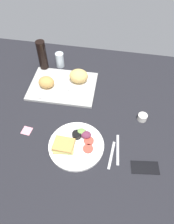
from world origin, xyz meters
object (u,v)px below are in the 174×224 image
object	(u,v)px
serving_tray	(63,86)
espresso_cup	(142,117)
soda_bottle	(42,56)
knife	(118,149)
cell_phone	(145,167)
fork	(112,155)
bread_plate_far	(79,78)
drinking_glass	(60,60)
plate_with_salad	(75,144)
sticky_note	(27,131)
bread_plate_near	(46,85)

from	to	relation	value
serving_tray	espresso_cup	xyz separation A→B (cm)	(54.79, -18.76, 1.20)
soda_bottle	serving_tray	bearing A→B (deg)	-41.88
soda_bottle	knife	distance (cm)	85.23
soda_bottle	cell_phone	size ratio (longest dim) A/B	1.61
fork	serving_tray	bearing A→B (deg)	44.48
bread_plate_far	knife	distance (cm)	57.44
knife	drinking_glass	bearing A→B (deg)	32.42
soda_bottle	plate_with_salad	bearing A→B (deg)	-58.64
soda_bottle	sticky_note	xyz separation A→B (cm)	(6.59, -56.09, -11.56)
bread_plate_far	soda_bottle	distance (cm)	31.40
plate_with_salad	cell_phone	xyz separation A→B (cm)	(38.56, -6.51, -1.22)
plate_with_salad	knife	xyz separation A→B (cm)	(23.64, 1.60, -1.37)
bread_plate_near	sticky_note	distance (cm)	35.42
soda_bottle	espresso_cup	size ratio (longest dim) A/B	4.15
serving_tray	drinking_glass	world-z (taller)	drinking_glass
bread_plate_near	drinking_glass	bearing A→B (deg)	85.18
serving_tray	plate_with_salad	size ratio (longest dim) A/B	1.46
fork	sticky_note	world-z (taller)	fork
drinking_glass	sticky_note	bearing A→B (deg)	-93.83
espresso_cup	knife	bearing A→B (deg)	-118.05
serving_tray	fork	bearing A→B (deg)	-49.87
knife	cell_phone	world-z (taller)	cell_phone
bread_plate_far	fork	xyz separation A→B (cm)	(28.91, -51.45, -5.41)
serving_tray	bread_plate_near	xyz separation A→B (cm)	(-9.88, -4.57, 3.86)
serving_tray	bread_plate_near	distance (cm)	11.55
sticky_note	fork	bearing A→B (deg)	-7.64
soda_bottle	espresso_cup	bearing A→B (deg)	-25.71
drinking_glass	knife	size ratio (longest dim) A/B	0.59
fork	espresso_cup	bearing A→B (deg)	-25.07
serving_tray	knife	world-z (taller)	serving_tray
espresso_cup	fork	distance (cm)	31.85
serving_tray	espresso_cup	world-z (taller)	espresso_cup
bread_plate_far	cell_phone	xyz separation A→B (cm)	(46.82, -55.56, -5.26)
drinking_glass	espresso_cup	xyz separation A→B (cm)	(62.42, -40.88, -3.57)
serving_tray	cell_phone	distance (cm)	76.25
plate_with_salad	fork	distance (cm)	20.83
espresso_cup	drinking_glass	bearing A→B (deg)	146.78
serving_tray	plate_with_salad	bearing A→B (deg)	-67.20
plate_with_salad	sticky_note	size ratio (longest dim) A/B	5.51
serving_tray	knife	size ratio (longest dim) A/B	2.37
fork	bread_plate_far	bearing A→B (deg)	33.68
bread_plate_near	knife	world-z (taller)	bread_plate_near
drinking_glass	sticky_note	size ratio (longest dim) A/B	1.99
bread_plate_far	fork	world-z (taller)	bread_plate_far
plate_with_salad	soda_bottle	bearing A→B (deg)	121.36
bread_plate_far	espresso_cup	distance (cm)	50.61
bread_plate_far	drinking_glass	distance (cm)	24.77
sticky_note	bread_plate_far	bearing A→B (deg)	63.74
plate_with_salad	espresso_cup	xyz separation A→B (cm)	(36.27, 25.30, 0.38)
serving_tray	bread_plate_far	size ratio (longest dim) A/B	2.08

